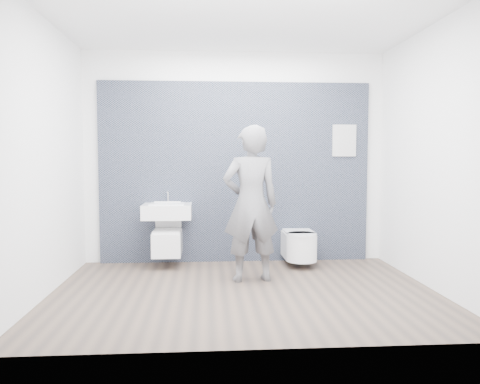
{
  "coord_description": "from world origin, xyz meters",
  "views": [
    {
      "loc": [
        -0.38,
        -4.79,
        1.39
      ],
      "look_at": [
        0.0,
        0.6,
        1.0
      ],
      "focal_mm": 35.0,
      "sensor_mm": 36.0,
      "label": 1
    }
  ],
  "objects": [
    {
      "name": "washbasin",
      "position": [
        -0.89,
        1.21,
        0.72
      ],
      "size": [
        0.62,
        0.46,
        0.46
      ],
      "color": "white",
      "rests_on": "ground"
    },
    {
      "name": "toilet_square",
      "position": [
        -0.89,
        1.18,
        0.33
      ],
      "size": [
        0.36,
        0.52,
        0.68
      ],
      "color": "white",
      "rests_on": "ground"
    },
    {
      "name": "tile_wall",
      "position": [
        0.0,
        1.47,
        0.0
      ],
      "size": [
        3.6,
        0.06,
        2.4
      ],
      "primitive_type": "cube",
      "color": "black",
      "rests_on": "ground"
    },
    {
      "name": "visitor",
      "position": [
        0.11,
        0.43,
        0.88
      ],
      "size": [
        0.69,
        0.5,
        1.76
      ],
      "primitive_type": "imported",
      "rotation": [
        0.0,
        0.0,
        3.28
      ],
      "color": "slate",
      "rests_on": "ground"
    },
    {
      "name": "toilet_rounded",
      "position": [
        0.81,
        1.11,
        0.27
      ],
      "size": [
        0.39,
        0.66,
        0.35
      ],
      "color": "white",
      "rests_on": "ground"
    },
    {
      "name": "ground",
      "position": [
        0.0,
        0.0,
        0.0
      ],
      "size": [
        4.0,
        4.0,
        0.0
      ],
      "primitive_type": "plane",
      "color": "brown",
      "rests_on": "ground"
    },
    {
      "name": "info_placard",
      "position": [
        1.47,
        1.43,
        0.0
      ],
      "size": [
        0.32,
        0.03,
        0.43
      ],
      "primitive_type": "cube",
      "color": "white",
      "rests_on": "ground"
    },
    {
      "name": "room_shell",
      "position": [
        0.0,
        0.0,
        1.74
      ],
      "size": [
        4.0,
        4.0,
        4.0
      ],
      "color": "white",
      "rests_on": "ground"
    }
  ]
}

